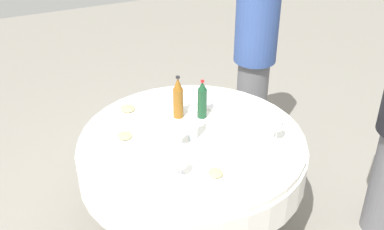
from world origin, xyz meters
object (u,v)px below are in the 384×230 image
(plate_inner, at_px, (125,137))
(plate_right, at_px, (216,175))
(dining_table, at_px, (192,156))
(plate_front, at_px, (221,104))
(wine_glass_outer, at_px, (181,130))
(person_north, at_px, (255,58))
(wine_glass_left, at_px, (180,162))
(bottle_clear_south, at_px, (192,120))
(bottle_amber_rear, at_px, (178,98))
(wine_glass_mid, at_px, (277,126))
(plate_east, at_px, (128,110))
(bottle_dark_green_north, at_px, (202,100))

(plate_inner, xyz_separation_m, plate_right, (0.58, 0.36, 0.00))
(dining_table, relative_size, plate_inner, 6.63)
(plate_front, bearing_deg, wine_glass_outer, -51.96)
(plate_front, xyz_separation_m, person_north, (-0.39, 0.49, 0.11))
(wine_glass_left, xyz_separation_m, plate_right, (0.09, 0.18, -0.08))
(wine_glass_outer, xyz_separation_m, wine_glass_left, (0.28, -0.12, -0.02))
(dining_table, bearing_deg, plate_front, 130.45)
(bottle_clear_south, xyz_separation_m, wine_glass_left, (0.31, -0.21, -0.05))
(plate_inner, relative_size, plate_front, 0.91)
(plate_inner, bearing_deg, bottle_amber_rear, 105.97)
(bottle_clear_south, height_order, wine_glass_left, bottle_clear_south)
(wine_glass_outer, xyz_separation_m, wine_glass_mid, (0.19, 0.58, -0.01))
(plate_east, distance_m, plate_front, 0.67)
(plate_front, bearing_deg, wine_glass_mid, 12.70)
(bottle_amber_rear, xyz_separation_m, wine_glass_left, (0.61, -0.24, -0.05))
(plate_inner, bearing_deg, plate_front, 100.97)
(dining_table, relative_size, wine_glass_mid, 10.14)
(wine_glass_outer, distance_m, plate_right, 0.39)
(plate_right, bearing_deg, plate_east, -164.82)
(wine_glass_left, bearing_deg, plate_front, 137.65)
(bottle_amber_rear, relative_size, plate_east, 1.24)
(bottle_dark_green_north, xyz_separation_m, wine_glass_outer, (0.26, -0.26, -0.01))
(plate_right, height_order, person_north, person_north)
(bottle_clear_south, relative_size, wine_glass_mid, 2.08)
(bottle_amber_rear, bearing_deg, plate_inner, -74.03)
(wine_glass_outer, distance_m, plate_front, 0.59)
(plate_front, relative_size, person_north, 0.15)
(wine_glass_mid, height_order, plate_east, wine_glass_mid)
(wine_glass_left, distance_m, plate_front, 0.86)
(wine_glass_mid, bearing_deg, wine_glass_outer, -107.81)
(bottle_amber_rear, height_order, wine_glass_left, bottle_amber_rear)
(dining_table, xyz_separation_m, bottle_amber_rear, (-0.28, 0.02, 0.29))
(wine_glass_mid, bearing_deg, bottle_dark_green_north, -144.76)
(plate_front, bearing_deg, plate_right, -28.64)
(bottle_dark_green_north, height_order, plate_front, bottle_dark_green_north)
(bottle_dark_green_north, distance_m, wine_glass_outer, 0.37)
(plate_inner, xyz_separation_m, plate_east, (-0.32, 0.12, 0.00))
(bottle_dark_green_north, xyz_separation_m, wine_glass_mid, (0.45, 0.32, -0.02))
(wine_glass_outer, relative_size, plate_front, 0.64)
(dining_table, distance_m, plate_inner, 0.46)
(plate_front, distance_m, person_north, 0.63)
(dining_table, relative_size, plate_east, 5.98)
(bottle_amber_rear, xyz_separation_m, plate_inner, (0.12, -0.42, -0.13))
(bottle_clear_south, height_order, plate_east, bottle_clear_south)
(person_north, bearing_deg, wine_glass_mid, -60.79)
(plate_east, relative_size, plate_front, 1.00)
(wine_glass_left, height_order, person_north, person_north)
(wine_glass_left, xyz_separation_m, wine_glass_mid, (-0.09, 0.70, 0.01))
(wine_glass_outer, bearing_deg, wine_glass_mid, 72.19)
(wine_glass_outer, xyz_separation_m, person_north, (-0.74, 0.95, 0.00))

